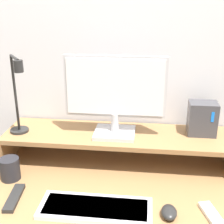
% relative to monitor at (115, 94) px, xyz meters
% --- Properties ---
extents(wall_back, '(6.00, 0.05, 2.50)m').
position_rel_monitor_xyz_m(wall_back, '(0.01, 0.19, 0.17)').
color(wall_back, silver).
rests_on(wall_back, ground_plane).
extents(monitor_shelf, '(1.07, 0.28, 0.14)m').
position_rel_monitor_xyz_m(monitor_shelf, '(0.01, 0.01, -0.22)').
color(monitor_shelf, olive).
rests_on(monitor_shelf, desk).
extents(monitor, '(0.46, 0.17, 0.37)m').
position_rel_monitor_xyz_m(monitor, '(0.00, 0.00, 0.00)').
color(monitor, '#BCBCC1').
rests_on(monitor, monitor_shelf).
extents(desk_lamp, '(0.14, 0.16, 0.37)m').
position_rel_monitor_xyz_m(desk_lamp, '(-0.43, -0.06, -0.02)').
color(desk_lamp, black).
rests_on(desk_lamp, monitor_shelf).
extents(router_dock, '(0.13, 0.10, 0.16)m').
position_rel_monitor_xyz_m(router_dock, '(0.40, 0.05, -0.12)').
color(router_dock, '#3D3D42').
rests_on(router_dock, monitor_shelf).
extents(keyboard, '(0.42, 0.16, 0.02)m').
position_rel_monitor_xyz_m(keyboard, '(-0.03, -0.38, -0.33)').
color(keyboard, silver).
rests_on(keyboard, desk).
extents(mouse, '(0.06, 0.09, 0.03)m').
position_rel_monitor_xyz_m(mouse, '(0.24, -0.38, -0.32)').
color(mouse, black).
rests_on(mouse, desk).
extents(remote_control, '(0.06, 0.18, 0.02)m').
position_rel_monitor_xyz_m(remote_control, '(-0.36, -0.35, -0.33)').
color(remote_control, black).
rests_on(remote_control, desk).
extents(remote_secondary, '(0.09, 0.17, 0.02)m').
position_rel_monitor_xyz_m(remote_secondary, '(0.40, -0.38, -0.33)').
color(remote_secondary, white).
rests_on(remote_secondary, desk).
extents(mug, '(0.09, 0.09, 0.10)m').
position_rel_monitor_xyz_m(mug, '(-0.44, -0.21, -0.29)').
color(mug, '#232328').
rests_on(mug, desk).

